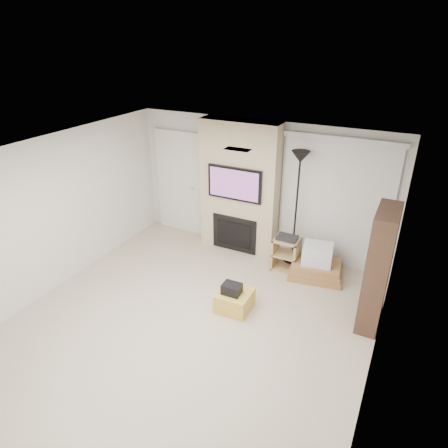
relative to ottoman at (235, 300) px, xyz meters
The scene contains 15 objects.
floor 0.84m from the ottoman, 121.54° to the right, with size 5.00×5.50×0.00m, color #BDAF97.
ceiling 2.49m from the ottoman, 121.54° to the right, with size 5.00×5.50×0.00m, color white.
wall_back 2.36m from the ottoman, 101.91° to the left, with size 5.00×2.50×0.00m, color silver.
wall_left 3.21m from the ottoman, 166.51° to the right, with size 5.50×2.50×0.00m, color silver.
wall_right 2.45m from the ottoman, 18.78° to the right, with size 5.50×2.50×0.00m, color silver.
hvac_vent 2.35m from the ottoman, 108.12° to the left, with size 0.35×0.18×0.01m, color silver.
ottoman is the anchor object (origin of this frame).
black_bag 0.24m from the ottoman, 125.88° to the right, with size 0.28×0.22×0.16m, color black.
fireplace_wall 2.27m from the ottoman, 113.06° to the left, with size 1.50×0.47×2.50m.
entry_door 3.14m from the ottoman, 137.98° to the left, with size 1.02×0.11×2.14m.
vertical_blinds 2.49m from the ottoman, 64.12° to the left, with size 1.98×0.10×2.37m.
floor_lamp 2.34m from the ottoman, 78.39° to the left, with size 0.31×0.31×2.12m.
av_stand 1.51m from the ottoman, 77.48° to the left, with size 0.45×0.38×0.66m.
box_stack 1.72m from the ottoman, 59.16° to the left, with size 1.00×0.82×0.60m.
bookshelf 2.15m from the ottoman, 18.50° to the left, with size 0.30×0.80×1.80m.
Camera 1 is at (2.54, -3.85, 3.90)m, focal length 32.00 mm.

